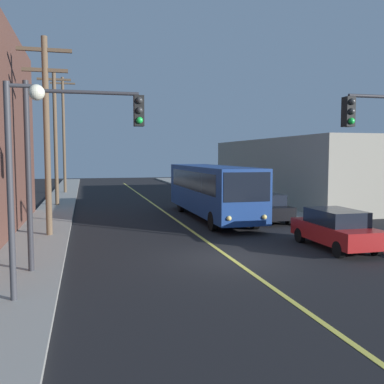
{
  "coord_description": "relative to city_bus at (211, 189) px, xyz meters",
  "views": [
    {
      "loc": [
        -5.22,
        -14.84,
        3.83
      ],
      "look_at": [
        0.0,
        6.03,
        2.0
      ],
      "focal_mm": 40.14,
      "sensor_mm": 36.0,
      "label": 1
    }
  ],
  "objects": [
    {
      "name": "street_lamp_left",
      "position": [
        -9.03,
        -13.4,
        1.92
      ],
      "size": [
        0.98,
        0.4,
        5.5
      ],
      "color": "#38383D",
      "rests_on": "sidewalk_left"
    },
    {
      "name": "lane_stripe_center",
      "position": [
        -2.2,
        4.97,
        -1.81
      ],
      "size": [
        0.16,
        60.0,
        0.01
      ],
      "primitive_type": "cube",
      "color": "#D8CC4C",
      "rests_on": "ground"
    },
    {
      "name": "traffic_signal_left_corner",
      "position": [
        -7.61,
        -10.55,
        2.49
      ],
      "size": [
        3.75,
        0.48,
        6.0
      ],
      "color": "#2D2D33",
      "rests_on": "sidewalk_left"
    },
    {
      "name": "parked_car_red",
      "position": [
        2.55,
        -9.38,
        -0.98
      ],
      "size": [
        1.82,
        4.4,
        1.62
      ],
      "color": "maroon",
      "rests_on": "ground"
    },
    {
      "name": "sidewalk_right",
      "position": [
        5.05,
        -0.03,
        -1.74
      ],
      "size": [
        2.5,
        90.0,
        0.15
      ],
      "primitive_type": "cube",
      "color": "gray",
      "rests_on": "ground"
    },
    {
      "name": "utility_pole_mid",
      "position": [
        -9.48,
        8.64,
        3.76
      ],
      "size": [
        2.4,
        0.28,
        9.85
      ],
      "color": "brown",
      "rests_on": "sidewalk_left"
    },
    {
      "name": "building_right_warehouse",
      "position": [
        12.29,
        7.96,
        0.76
      ],
      "size": [
        12.0,
        21.27,
        5.15
      ],
      "color": "gray",
      "rests_on": "ground"
    },
    {
      "name": "sidewalk_left",
      "position": [
        -9.45,
        -0.03,
        -1.74
      ],
      "size": [
        2.5,
        90.0,
        0.15
      ],
      "primitive_type": "cube",
      "color": "gray",
      "rests_on": "ground"
    },
    {
      "name": "parked_car_black",
      "position": [
        2.73,
        -1.8,
        -0.98
      ],
      "size": [
        1.85,
        4.41,
        1.62
      ],
      "color": "black",
      "rests_on": "ground"
    },
    {
      "name": "city_bus",
      "position": [
        0.0,
        0.0,
        0.0
      ],
      "size": [
        2.6,
        12.17,
        3.2
      ],
      "color": "navy",
      "rests_on": "ground"
    },
    {
      "name": "fire_hydrant",
      "position": [
        4.65,
        -4.05,
        -1.23
      ],
      "size": [
        0.44,
        0.26,
        0.84
      ],
      "color": "red",
      "rests_on": "sidewalk_right"
    },
    {
      "name": "parked_car_silver",
      "position": [
        2.65,
        4.2,
        -0.98
      ],
      "size": [
        1.92,
        4.45,
        1.62
      ],
      "color": "#B7B7BC",
      "rests_on": "ground"
    },
    {
      "name": "utility_pole_near",
      "position": [
        -9.08,
        -4.09,
        3.33
      ],
      "size": [
        2.4,
        0.28,
        9.03
      ],
      "color": "brown",
      "rests_on": "sidewalk_left"
    },
    {
      "name": "ground_plane",
      "position": [
        -2.2,
        -10.03,
        -1.82
      ],
      "size": [
        120.0,
        120.0,
        0.0
      ],
      "primitive_type": "plane",
      "color": "black"
    },
    {
      "name": "utility_pole_far",
      "position": [
        -9.38,
        19.98,
        4.55
      ],
      "size": [
        2.4,
        0.28,
        11.39
      ],
      "color": "brown",
      "rests_on": "sidewalk_left"
    }
  ]
}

